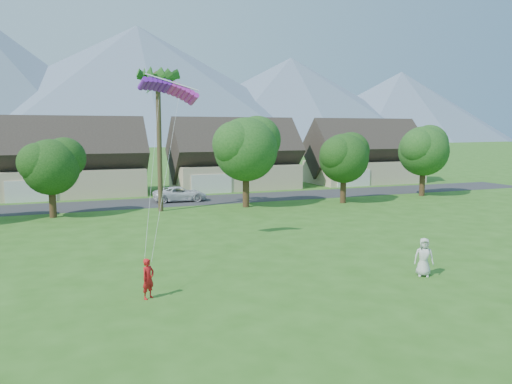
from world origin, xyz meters
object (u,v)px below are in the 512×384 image
kite_flyer (148,279)px  parked_car (180,194)px  parafoil_kite (169,87)px  watcher (424,257)px

kite_flyer → parked_car: kite_flyer is taller
kite_flyer → parafoil_kite: 12.76m
parked_car → parafoil_kite: 22.58m
kite_flyer → watcher: (13.39, -1.61, 0.08)m
parked_car → parafoil_kite: parafoil_kite is taller
kite_flyer → parked_car: (7.87, 28.77, -0.13)m
watcher → parafoil_kite: parafoil_kite is taller
parked_car → parafoil_kite: bearing=168.4°
parked_car → kite_flyer: bearing=167.1°
kite_flyer → watcher: size_ratio=0.92×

